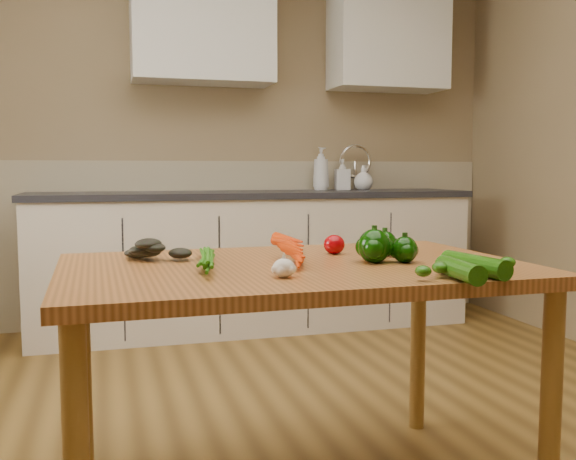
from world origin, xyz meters
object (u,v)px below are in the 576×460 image
at_px(tomato_c, 382,242).
at_px(zucchini_b, 460,270).
at_px(pepper_c, 405,250).
at_px(zucchini_a, 475,265).
at_px(pepper_a, 374,246).
at_px(tomato_a, 334,244).
at_px(soap_bottle_b, 342,174).
at_px(leafy_greens, 158,244).
at_px(pepper_b, 385,244).
at_px(table, 295,290).
at_px(garlic_bulb, 284,268).
at_px(carrot_bunch, 265,253).
at_px(soap_bottle_a, 321,169).
at_px(soap_bottle_c, 363,178).
at_px(tomato_b, 372,242).

relative_size(tomato_c, zucchini_b, 0.38).
xyz_separation_m(pepper_c, zucchini_a, (0.08, -0.27, -0.01)).
xyz_separation_m(pepper_a, tomato_a, (-0.05, 0.22, -0.02)).
xyz_separation_m(soap_bottle_b, tomato_a, (-0.85, -2.16, -0.22)).
height_order(leafy_greens, pepper_b, leafy_greens).
distance_m(table, garlic_bulb, 0.28).
distance_m(carrot_bunch, garlic_bulb, 0.25).
relative_size(table, tomato_c, 18.58).
height_order(tomato_a, tomato_c, tomato_c).
relative_size(table, carrot_bunch, 5.43).
height_order(table, soap_bottle_a, soap_bottle_a).
relative_size(table, soap_bottle_c, 8.38).
xyz_separation_m(tomato_b, zucchini_a, (0.07, -0.54, -0.01)).
distance_m(soap_bottle_c, tomato_c, 2.24).
height_order(pepper_a, zucchini_a, pepper_a).
relative_size(pepper_b, tomato_a, 1.13).
distance_m(leafy_greens, zucchini_a, 0.99).
distance_m(pepper_b, pepper_c, 0.15).
xyz_separation_m(tomato_a, zucchini_a, (0.22, -0.52, -0.01)).
bearing_deg(garlic_bulb, tomato_c, 41.26).
xyz_separation_m(pepper_a, zucchini_b, (0.09, -0.36, -0.02)).
xyz_separation_m(soap_bottle_a, tomato_c, (-0.51, -2.15, -0.26)).
distance_m(table, pepper_a, 0.28).
height_order(table, carrot_bunch, carrot_bunch).
height_order(soap_bottle_b, tomato_c, soap_bottle_b).
relative_size(tomato_b, tomato_c, 0.96).
relative_size(soap_bottle_b, pepper_c, 2.68).
distance_m(pepper_c, tomato_b, 0.27).
distance_m(table, tomato_a, 0.28).
distance_m(table, leafy_greens, 0.47).
distance_m(leafy_greens, pepper_a, 0.70).
relative_size(pepper_a, pepper_b, 1.25).
xyz_separation_m(table, garlic_bulb, (-0.10, -0.24, 0.11)).
relative_size(soap_bottle_c, zucchini_a, 0.72).
height_order(tomato_b, tomato_c, tomato_c).
height_order(soap_bottle_c, pepper_b, soap_bottle_c).
bearing_deg(carrot_bunch, zucchini_b, -45.33).
bearing_deg(zucchini_b, leafy_greens, 139.45).
relative_size(pepper_c, tomato_b, 1.10).
relative_size(carrot_bunch, pepper_c, 3.24).
bearing_deg(leafy_greens, pepper_a, -22.53).
distance_m(table, tomato_c, 0.43).
distance_m(soap_bottle_b, zucchini_a, 2.76).
bearing_deg(tomato_a, garlic_bulb, -125.59).
xyz_separation_m(soap_bottle_b, garlic_bulb, (-1.15, -2.57, -0.23)).
xyz_separation_m(leafy_greens, pepper_b, (0.74, -0.14, -0.01)).
distance_m(leafy_greens, tomato_b, 0.74).
distance_m(pepper_c, zucchini_a, 0.28).
distance_m(pepper_a, pepper_c, 0.10).
xyz_separation_m(leafy_greens, pepper_c, (0.73, -0.29, -0.01)).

